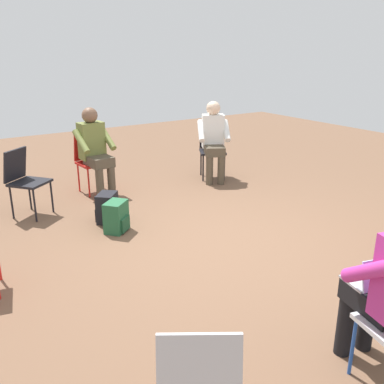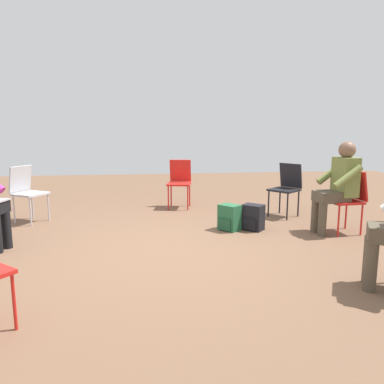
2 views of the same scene
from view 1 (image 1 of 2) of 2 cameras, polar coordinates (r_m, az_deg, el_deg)
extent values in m
plane|color=brown|center=(4.68, 3.01, -6.95)|extent=(14.65, 14.65, 0.00)
cube|color=#B7B7BC|center=(2.34, 0.80, -24.14)|extent=(0.55, 0.55, 0.03)
cube|color=#B7B7BC|center=(2.05, 1.00, -23.34)|extent=(0.28, 0.37, 0.40)
cube|color=black|center=(6.91, 2.77, 5.38)|extent=(0.54, 0.54, 0.03)
cylinder|color=black|center=(6.83, 4.33, 3.23)|extent=(0.02, 0.02, 0.42)
cylinder|color=black|center=(6.78, 1.49, 3.18)|extent=(0.02, 0.02, 0.42)
cylinder|color=black|center=(7.15, 3.93, 3.95)|extent=(0.02, 0.02, 0.42)
cylinder|color=black|center=(7.11, 1.21, 3.91)|extent=(0.02, 0.02, 0.42)
cube|color=black|center=(7.05, 2.60, 7.43)|extent=(0.27, 0.38, 0.40)
cube|color=black|center=(5.67, -20.79, 1.17)|extent=(0.56, 0.56, 0.03)
cylinder|color=black|center=(5.76, -18.18, -0.62)|extent=(0.02, 0.02, 0.42)
cylinder|color=black|center=(5.51, -20.22, -1.72)|extent=(0.02, 0.02, 0.42)
cylinder|color=black|center=(5.97, -20.83, -0.27)|extent=(0.02, 0.02, 0.42)
cylinder|color=black|center=(5.72, -22.91, -1.32)|extent=(0.02, 0.02, 0.42)
cube|color=black|center=(5.73, -22.53, 3.39)|extent=(0.31, 0.36, 0.40)
cylinder|color=#1E4799|center=(3.08, 20.63, -18.74)|extent=(0.02, 0.02, 0.42)
cube|color=red|center=(6.36, -13.02, 3.74)|extent=(0.43, 0.43, 0.03)
cylinder|color=red|center=(6.34, -10.83, 1.74)|extent=(0.02, 0.02, 0.42)
cylinder|color=red|center=(6.20, -13.60, 1.16)|extent=(0.02, 0.02, 0.42)
cylinder|color=red|center=(6.64, -12.20, 2.40)|extent=(0.02, 0.02, 0.42)
cylinder|color=red|center=(6.50, -14.88, 1.86)|extent=(0.02, 0.02, 0.42)
cube|color=red|center=(6.48, -13.90, 5.90)|extent=(0.12, 0.39, 0.40)
cylinder|color=black|center=(3.23, 19.71, -16.38)|extent=(0.11, 0.11, 0.45)
cylinder|color=black|center=(3.33, 22.27, -15.54)|extent=(0.11, 0.11, 0.45)
cube|color=black|center=(3.03, 23.65, -13.04)|extent=(0.48, 0.40, 0.14)
cylinder|color=#B22D84|center=(2.71, 22.45, -9.75)|extent=(0.41, 0.19, 0.31)
cube|color=#9EA0A5|center=(3.06, 22.48, -10.84)|extent=(0.29, 0.35, 0.02)
cube|color=#B2D1F2|center=(2.94, 24.11, -9.92)|extent=(0.13, 0.30, 0.20)
cylinder|color=#4C4233|center=(6.63, 3.89, 2.91)|extent=(0.11, 0.11, 0.45)
cylinder|color=#4C4233|center=(6.61, 2.35, 2.88)|extent=(0.11, 0.11, 0.45)
cube|color=#4C4233|center=(6.71, 2.98, 5.63)|extent=(0.51, 0.47, 0.14)
cube|color=silver|center=(6.84, 2.81, 8.11)|extent=(0.36, 0.40, 0.52)
sphere|color=beige|center=(6.79, 2.86, 11.09)|extent=(0.22, 0.22, 0.22)
cylinder|color=silver|center=(6.77, 4.62, 8.18)|extent=(0.39, 0.27, 0.31)
cylinder|color=silver|center=(6.72, 1.21, 8.16)|extent=(0.39, 0.27, 0.31)
cylinder|color=#4C4233|center=(6.15, -10.68, 1.34)|extent=(0.11, 0.11, 0.45)
cylinder|color=#4C4233|center=(6.07, -12.17, 1.02)|extent=(0.11, 0.11, 0.45)
cube|color=#4C4233|center=(6.18, -12.31, 4.07)|extent=(0.44, 0.33, 0.14)
cube|color=olive|center=(6.28, -13.24, 6.69)|extent=(0.25, 0.36, 0.52)
sphere|color=brown|center=(6.22, -13.49, 9.92)|extent=(0.22, 0.22, 0.22)
cylinder|color=olive|center=(6.28, -11.21, 7.06)|extent=(0.40, 0.12, 0.31)
cylinder|color=olive|center=(6.11, -14.55, 6.50)|extent=(0.40, 0.12, 0.31)
cube|color=black|center=(5.29, -11.23, -2.06)|extent=(0.34, 0.34, 0.36)
cube|color=black|center=(5.32, -11.18, -2.88)|extent=(0.31, 0.32, 0.16)
cube|color=#235B38|center=(5.00, -10.08, -3.25)|extent=(0.33, 0.34, 0.36)
cube|color=#1C492C|center=(5.03, -10.03, -4.11)|extent=(0.32, 0.31, 0.16)
camera|label=2|loc=(7.48, 32.30, 11.25)|focal=35.00mm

